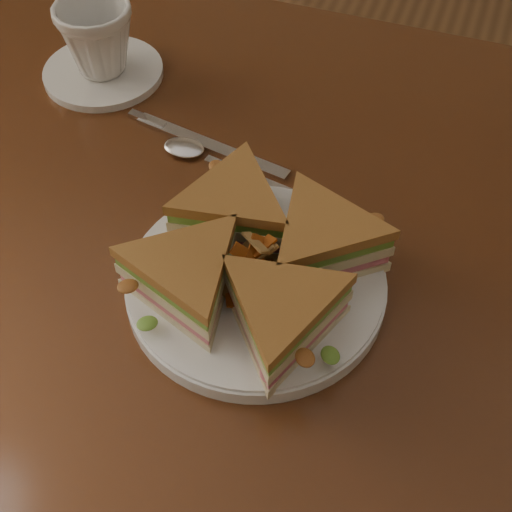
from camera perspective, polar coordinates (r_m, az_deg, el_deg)
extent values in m
plane|color=brown|center=(1.40, -0.12, -17.90)|extent=(6.00, 6.00, 0.00)
cube|color=#381B0C|center=(0.77, -0.21, 2.57)|extent=(1.20, 0.80, 0.04)
cylinder|color=#331B0F|center=(1.45, -16.10, 7.21)|extent=(0.06, 0.06, 0.71)
cylinder|color=white|center=(0.68, 0.00, -2.24)|extent=(0.25, 0.25, 0.02)
cube|color=silver|center=(0.79, 0.01, 6.14)|extent=(0.13, 0.03, 0.00)
ellipsoid|color=silver|center=(0.82, -5.77, 8.58)|extent=(0.05, 0.03, 0.01)
cube|color=silver|center=(0.83, -3.59, 8.76)|extent=(0.20, 0.05, 0.00)
cube|color=silver|center=(0.87, -8.68, 10.69)|extent=(0.05, 0.02, 0.00)
cylinder|color=white|center=(0.95, -12.11, 14.18)|extent=(0.15, 0.15, 0.01)
imported|color=white|center=(0.92, -12.62, 16.62)|extent=(0.12, 0.12, 0.09)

